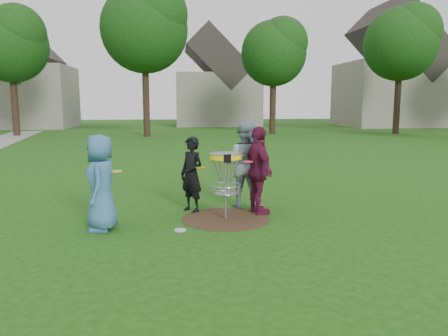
{
  "coord_description": "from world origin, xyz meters",
  "views": [
    {
      "loc": [
        -0.95,
        -8.54,
        2.36
      ],
      "look_at": [
        0.0,
        0.3,
        1.0
      ],
      "focal_mm": 35.0,
      "sensor_mm": 36.0,
      "label": 1
    }
  ],
  "objects": [
    {
      "name": "player_maroon",
      "position": [
        0.73,
        0.35,
        0.93
      ],
      "size": [
        0.72,
        1.17,
        1.85
      ],
      "primitive_type": "imported",
      "rotation": [
        0.0,
        0.0,
        1.84
      ],
      "color": "#5C1533",
      "rests_on": "ground"
    },
    {
      "name": "disc_golf_basket",
      "position": [
        0.0,
        -0.0,
        1.02
      ],
      "size": [
        0.66,
        0.67,
        1.38
      ],
      "color": "#9EA0A5",
      "rests_on": "ground"
    },
    {
      "name": "disc_on_grass",
      "position": [
        -0.92,
        -0.71,
        0.01
      ],
      "size": [
        0.22,
        0.22,
        0.02
      ],
      "primitive_type": "cylinder",
      "color": "silver",
      "rests_on": "ground"
    },
    {
      "name": "player_grey",
      "position": [
        0.52,
        0.97,
        0.98
      ],
      "size": [
        1.14,
        1.01,
        1.95
      ],
      "primitive_type": "imported",
      "rotation": [
        0.0,
        0.0,
        2.81
      ],
      "color": "#7E9CA2",
      "rests_on": "ground"
    },
    {
      "name": "house_row",
      "position": [
        4.78,
        33.07,
        4.14
      ],
      "size": [
        44.5,
        10.65,
        11.62
      ],
      "color": "gray",
      "rests_on": "ground"
    },
    {
      "name": "dirt_patch",
      "position": [
        0.0,
        0.0,
        0.0
      ],
      "size": [
        1.8,
        1.8,
        0.01
      ],
      "primitive_type": "cylinder",
      "color": "#47331E",
      "rests_on": "ground"
    },
    {
      "name": "ground",
      "position": [
        0.0,
        0.0,
        0.0
      ],
      "size": [
        100.0,
        100.0,
        0.0
      ],
      "primitive_type": "plane",
      "color": "#19470F",
      "rests_on": "ground"
    },
    {
      "name": "tree_row",
      "position": [
        0.44,
        20.67,
        6.21
      ],
      "size": [
        51.2,
        17.42,
        9.9
      ],
      "color": "#38281C",
      "rests_on": "ground"
    },
    {
      "name": "player_black",
      "position": [
        -0.66,
        0.7,
        0.81
      ],
      "size": [
        0.68,
        0.7,
        1.62
      ],
      "primitive_type": "imported",
      "rotation": [
        0.0,
        0.0,
        -0.83
      ],
      "color": "black",
      "rests_on": "ground"
    },
    {
      "name": "held_discs",
      "position": [
        -0.42,
        0.25,
        1.1
      ],
      "size": [
        2.78,
        1.39,
        0.22
      ],
      "color": "yellow",
      "rests_on": "ground"
    },
    {
      "name": "player_blue",
      "position": [
        -2.35,
        -0.51,
        0.89
      ],
      "size": [
        0.59,
        0.88,
        1.78
      ],
      "primitive_type": "imported",
      "rotation": [
        0.0,
        0.0,
        -1.55
      ],
      "color": "#356892",
      "rests_on": "ground"
    }
  ]
}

